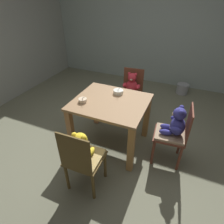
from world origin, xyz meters
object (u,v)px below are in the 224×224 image
object	(u,v)px
teddy_chair_near_right	(175,128)
porridge_bowl_cream_near_left	(83,100)
metal_pail	(182,89)
teddy_chair_near_front	(82,154)
porridge_bowl_white_far_center	(118,92)
dining_table	(111,110)
teddy_chair_far_center	(131,89)

from	to	relation	value
teddy_chair_near_right	porridge_bowl_cream_near_left	world-z (taller)	teddy_chair_near_right
teddy_chair_near_right	metal_pail	distance (m)	2.19
teddy_chair_near_front	porridge_bowl_white_far_center	xyz separation A→B (m)	(-0.01, 1.07, 0.24)
dining_table	porridge_bowl_cream_near_left	bearing A→B (deg)	-153.25
teddy_chair_near_right	metal_pail	size ratio (longest dim) A/B	3.43
teddy_chair_near_front	metal_pail	size ratio (longest dim) A/B	3.55
teddy_chair_near_right	porridge_bowl_cream_near_left	distance (m)	1.26
metal_pail	teddy_chair_near_right	bearing A→B (deg)	-88.60
teddy_chair_far_center	metal_pail	size ratio (longest dim) A/B	3.49
porridge_bowl_white_far_center	porridge_bowl_cream_near_left	distance (m)	0.54
teddy_chair_near_right	porridge_bowl_cream_near_left	size ratio (longest dim) A/B	7.76
teddy_chair_near_front	porridge_bowl_white_far_center	world-z (taller)	teddy_chair_near_front
teddy_chair_far_center	porridge_bowl_cream_near_left	bearing A→B (deg)	-25.24
porridge_bowl_cream_near_left	teddy_chair_near_right	bearing A→B (deg)	8.33
teddy_chair_near_right	porridge_bowl_white_far_center	bearing A→B (deg)	-20.30
teddy_chair_near_front	porridge_bowl_cream_near_left	bearing A→B (deg)	27.34
dining_table	teddy_chair_far_center	distance (m)	0.83
teddy_chair_near_front	porridge_bowl_cream_near_left	xyz separation A→B (m)	(-0.36, 0.66, 0.23)
porridge_bowl_white_far_center	metal_pail	xyz separation A→B (m)	(0.82, 1.91, -0.67)
dining_table	porridge_bowl_white_far_center	distance (m)	0.31
teddy_chair_near_right	metal_pail	xyz separation A→B (m)	(-0.05, 2.14, -0.45)
dining_table	teddy_chair_near_front	world-z (taller)	teddy_chair_near_front
teddy_chair_near_front	teddy_chair_far_center	bearing A→B (deg)	-1.69
porridge_bowl_white_far_center	teddy_chair_far_center	bearing A→B (deg)	88.37
teddy_chair_far_center	teddy_chair_near_right	world-z (taller)	teddy_chair_far_center
dining_table	teddy_chair_far_center	xyz separation A→B (m)	(0.03, 0.82, -0.05)
teddy_chair_far_center	porridge_bowl_cream_near_left	size ratio (longest dim) A/B	7.87
teddy_chair_near_right	teddy_chair_near_front	xyz separation A→B (m)	(-0.86, -0.84, -0.01)
dining_table	teddy_chair_far_center	world-z (taller)	teddy_chair_far_center
porridge_bowl_white_far_center	metal_pail	distance (m)	2.18
teddy_chair_far_center	teddy_chair_near_front	size ratio (longest dim) A/B	0.98
teddy_chair_far_center	teddy_chair_near_right	xyz separation A→B (m)	(0.86, -0.81, 0.01)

